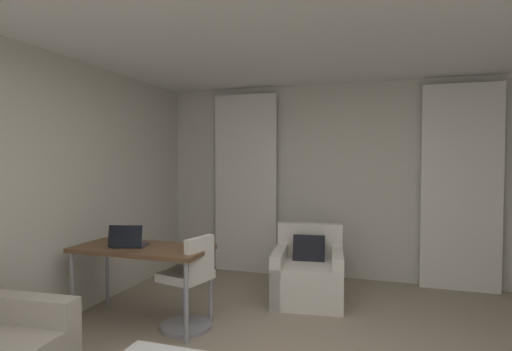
{
  "coord_description": "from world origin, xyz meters",
  "views": [
    {
      "loc": [
        0.5,
        -2.5,
        1.58
      ],
      "look_at": [
        -0.71,
        1.31,
        1.43
      ],
      "focal_mm": 28.45,
      "sensor_mm": 36.0,
      "label": 1
    }
  ],
  "objects_px": {
    "desk_chair": "(189,288)",
    "laptop": "(128,242)",
    "armchair": "(308,275)",
    "desk": "(142,254)"
  },
  "relations": [
    {
      "from": "laptop",
      "to": "desk_chair",
      "type": "bearing_deg",
      "value": 6.31
    },
    {
      "from": "desk_chair",
      "to": "laptop",
      "type": "xyz_separation_m",
      "value": [
        -0.61,
        -0.07,
        0.4
      ]
    },
    {
      "from": "desk_chair",
      "to": "laptop",
      "type": "height_order",
      "value": "laptop"
    },
    {
      "from": "armchair",
      "to": "desk",
      "type": "distance_m",
      "value": 1.86
    },
    {
      "from": "desk",
      "to": "laptop",
      "type": "height_order",
      "value": "laptop"
    },
    {
      "from": "desk",
      "to": "desk_chair",
      "type": "distance_m",
      "value": 0.57
    },
    {
      "from": "armchair",
      "to": "desk_chair",
      "type": "xyz_separation_m",
      "value": [
        -0.92,
        -1.12,
        0.11
      ]
    },
    {
      "from": "desk",
      "to": "desk_chair",
      "type": "bearing_deg",
      "value": 2.49
    },
    {
      "from": "armchair",
      "to": "desk",
      "type": "height_order",
      "value": "armchair"
    },
    {
      "from": "laptop",
      "to": "armchair",
      "type": "bearing_deg",
      "value": 37.89
    }
  ]
}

